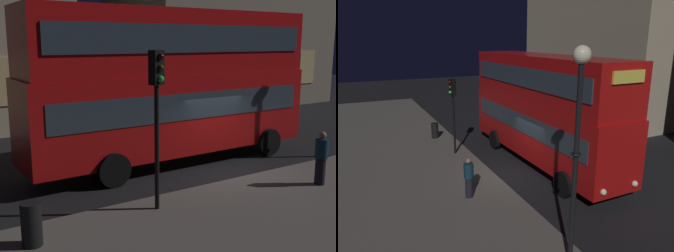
% 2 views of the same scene
% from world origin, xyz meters
% --- Properties ---
extents(ground_plane, '(80.00, 80.00, 0.00)m').
position_xyz_m(ground_plane, '(0.00, 0.00, 0.00)').
color(ground_plane, black).
extents(double_decker_bus, '(11.05, 2.85, 5.49)m').
position_xyz_m(double_decker_bus, '(-0.93, 2.19, 3.08)').
color(double_decker_bus, '#B20F0F').
rests_on(double_decker_bus, ground).
extents(traffic_light_near_kerb, '(0.37, 0.39, 4.10)m').
position_xyz_m(traffic_light_near_kerb, '(-3.83, -1.54, 3.06)').
color(traffic_light_near_kerb, black).
rests_on(traffic_light_near_kerb, sidewalk_slab).
extents(traffic_light_far_side, '(0.33, 0.37, 3.84)m').
position_xyz_m(traffic_light_far_side, '(8.79, 5.04, 2.76)').
color(traffic_light_far_side, black).
rests_on(traffic_light_far_side, ground).
extents(pedestrian, '(0.39, 0.39, 1.65)m').
position_xyz_m(pedestrian, '(1.36, -2.55, 0.96)').
color(pedestrian, black).
rests_on(pedestrian, sidewalk_slab).
extents(litter_bin, '(0.44, 0.44, 0.96)m').
position_xyz_m(litter_bin, '(-7.14, -1.83, 0.60)').
color(litter_bin, black).
rests_on(litter_bin, sidewalk_slab).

